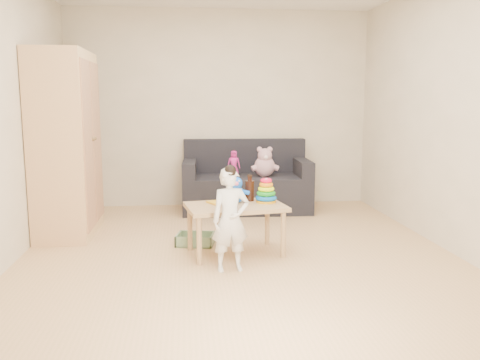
{
  "coord_description": "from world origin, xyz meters",
  "views": [
    {
      "loc": [
        -0.49,
        -4.61,
        1.43
      ],
      "look_at": [
        0.05,
        0.25,
        0.65
      ],
      "focal_mm": 38.0,
      "sensor_mm": 36.0,
      "label": 1
    }
  ],
  "objects": [
    {
      "name": "room",
      "position": [
        0.0,
        0.0,
        1.3
      ],
      "size": [
        4.5,
        4.5,
        4.5
      ],
      "color": "tan",
      "rests_on": "ground"
    },
    {
      "name": "wardrobe",
      "position": [
        -1.72,
        0.9,
        0.96
      ],
      "size": [
        0.53,
        1.07,
        1.92
      ],
      "primitive_type": "cube",
      "color": "#E2B97C",
      "rests_on": "ground"
    },
    {
      "name": "sofa",
      "position": [
        0.3,
        1.81,
        0.23
      ],
      "size": [
        1.65,
        0.88,
        0.46
      ],
      "primitive_type": "cube",
      "rotation": [
        0.0,
        0.0,
        -0.04
      ],
      "color": "black",
      "rests_on": "ground"
    },
    {
      "name": "play_table",
      "position": [
        -0.03,
        -0.05,
        0.23
      ],
      "size": [
        0.97,
        0.7,
        0.47
      ],
      "primitive_type": "cube",
      "rotation": [
        0.0,
        0.0,
        0.17
      ],
      "color": "tan",
      "rests_on": "ground"
    },
    {
      "name": "storage_bin",
      "position": [
        -0.39,
        0.3,
        0.05
      ],
      "size": [
        0.41,
        0.34,
        0.11
      ],
      "primitive_type": null,
      "rotation": [
        0.0,
        0.0,
        -0.2
      ],
      "color": "gray",
      "rests_on": "ground"
    },
    {
      "name": "toddler",
      "position": [
        -0.11,
        -0.5,
        0.42
      ],
      "size": [
        0.34,
        0.25,
        0.85
      ],
      "primitive_type": "imported",
      "rotation": [
        0.0,
        0.0,
        0.14
      ],
      "color": "silver",
      "rests_on": "ground"
    },
    {
      "name": "pink_bear",
      "position": [
        0.53,
        1.72,
        0.62
      ],
      "size": [
        0.32,
        0.29,
        0.32
      ],
      "primitive_type": null,
      "rotation": [
        0.0,
        0.0,
        0.19
      ],
      "color": "#CB95A4",
      "rests_on": "sofa"
    },
    {
      "name": "doll",
      "position": [
        0.14,
        1.76,
        0.62
      ],
      "size": [
        0.18,
        0.13,
        0.32
      ],
      "primitive_type": "imported",
      "rotation": [
        0.0,
        0.0,
        -0.14
      ],
      "color": "#DB2993",
      "rests_on": "sofa"
    },
    {
      "name": "ring_stacker",
      "position": [
        0.27,
        0.03,
        0.56
      ],
      "size": [
        0.2,
        0.2,
        0.23
      ],
      "color": "orange",
      "rests_on": "play_table"
    },
    {
      "name": "brown_bottle",
      "position": [
        0.13,
        0.12,
        0.57
      ],
      "size": [
        0.09,
        0.09,
        0.25
      ],
      "color": "black",
      "rests_on": "play_table"
    },
    {
      "name": "blue_plush",
      "position": [
        -0.01,
        0.06,
        0.59
      ],
      "size": [
        0.23,
        0.19,
        0.25
      ],
      "primitive_type": null,
      "rotation": [
        0.0,
        0.0,
        0.13
      ],
      "color": "blue",
      "rests_on": "play_table"
    },
    {
      "name": "wooden_figure",
      "position": [
        -0.12,
        -0.11,
        0.52
      ],
      "size": [
        0.06,
        0.05,
        0.11
      ],
      "primitive_type": null,
      "rotation": [
        0.0,
        0.0,
        0.42
      ],
      "color": "brown",
      "rests_on": "play_table"
    },
    {
      "name": "yellow_book",
      "position": [
        -0.17,
        0.05,
        0.47
      ],
      "size": [
        0.24,
        0.24,
        0.01
      ],
      "primitive_type": "cube",
      "rotation": [
        0.0,
        0.0,
        0.48
      ],
      "color": "gold",
      "rests_on": "play_table"
    }
  ]
}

